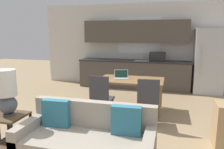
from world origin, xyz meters
The scene contains 10 objects.
wall_back centered at (0.00, 4.63, 1.36)m, with size 6.40×0.07×2.70m.
kitchen_counter centered at (0.01, 4.33, 0.84)m, with size 3.53×0.65×2.15m.
refrigerator centered at (2.21, 4.23, 0.94)m, with size 0.80×0.73×1.89m.
dining_table centered at (0.29, 2.21, 0.66)m, with size 1.46×0.86×0.72m.
couch centered at (0.09, -0.01, 0.33)m, with size 1.82×0.80×0.81m.
side_table centered at (-1.14, -0.05, 0.38)m, with size 0.46×0.46×0.57m.
table_lamp centered at (-1.15, -0.03, 0.92)m, with size 0.29×0.29×0.68m.
dining_chair_near_right centered at (0.76, 1.39, 0.51)m, with size 0.46×0.46×0.94m.
dining_chair_near_left centered at (-0.18, 1.43, 0.51)m, with size 0.43×0.43×0.94m.
laptop centered at (0.06, 2.23, 0.77)m, with size 0.38×0.34×0.20m.
Camera 1 is at (1.13, -2.60, 1.76)m, focal length 35.00 mm.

